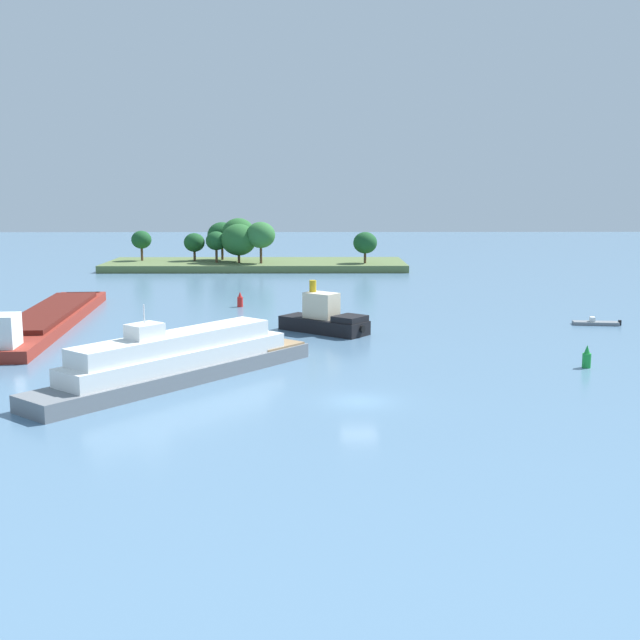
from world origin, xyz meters
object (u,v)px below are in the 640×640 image
object	(u,v)px
channel_buoy_green	(587,358)
tugboat	(325,319)
channel_buoy_red	(240,300)
white_riverboat	(179,360)
cargo_barge	(46,319)
small_motorboat	(596,323)

from	to	relation	value
channel_buoy_green	tugboat	bearing A→B (deg)	142.87
channel_buoy_red	white_riverboat	bearing A→B (deg)	-91.93
cargo_barge	channel_buoy_red	size ratio (longest dim) A/B	20.04
channel_buoy_red	channel_buoy_green	size ratio (longest dim) A/B	1.00
small_motorboat	channel_buoy_red	size ratio (longest dim) A/B	2.66
small_motorboat	channel_buoy_green	distance (m)	21.60
small_motorboat	tugboat	size ratio (longest dim) A/B	0.54
channel_buoy_green	small_motorboat	bearing A→B (deg)	68.50
channel_buoy_red	channel_buoy_green	world-z (taller)	same
tugboat	cargo_barge	distance (m)	29.56
channel_buoy_red	channel_buoy_green	distance (m)	45.72
small_motorboat	channel_buoy_green	bearing A→B (deg)	-111.50
tugboat	channel_buoy_green	world-z (taller)	tugboat
cargo_barge	channel_buoy_red	distance (m)	23.75
tugboat	channel_buoy_green	xyz separation A→B (m)	(21.24, -16.08, -0.55)
white_riverboat	small_motorboat	distance (m)	47.34
cargo_barge	channel_buoy_red	world-z (taller)	cargo_barge
white_riverboat	tugboat	size ratio (longest dim) A/B	2.38
white_riverboat	channel_buoy_green	bearing A→B (deg)	7.41
channel_buoy_green	cargo_barge	bearing A→B (deg)	159.14
white_riverboat	channel_buoy_green	size ratio (longest dim) A/B	11.72
white_riverboat	tugboat	distance (m)	23.32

